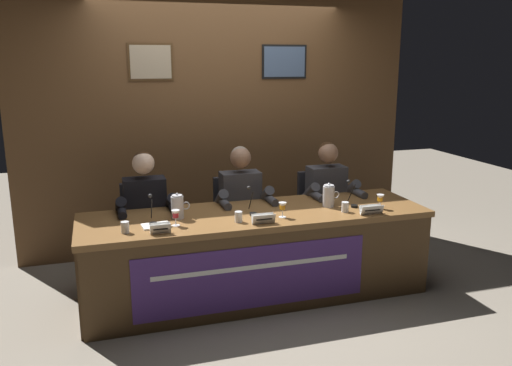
{
  "coord_description": "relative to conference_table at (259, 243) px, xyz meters",
  "views": [
    {
      "loc": [
        -1.23,
        -3.98,
        1.97
      ],
      "look_at": [
        0.0,
        0.0,
        0.98
      ],
      "focal_mm": 36.58,
      "sensor_mm": 36.0,
      "label": 1
    }
  ],
  "objects": [
    {
      "name": "water_cup_left",
      "position": [
        -1.07,
        -0.11,
        0.27
      ],
      "size": [
        0.06,
        0.06,
        0.08
      ],
      "color": "silver",
      "rests_on": "conference_table"
    },
    {
      "name": "conference_table",
      "position": [
        0.0,
        0.0,
        0.0
      ],
      "size": [
        2.88,
        0.85,
        0.73
      ],
      "color": "brown",
      "rests_on": "ground_plane"
    },
    {
      "name": "microphone_left",
      "position": [
        -0.85,
        0.05,
        0.31
      ],
      "size": [
        0.06,
        0.17,
        0.22
      ],
      "color": "black",
      "rests_on": "conference_table"
    },
    {
      "name": "chair_center",
      "position": [
        0.0,
        0.72,
        -0.07
      ],
      "size": [
        0.44,
        0.44,
        0.88
      ],
      "color": "black",
      "rests_on": "ground_plane"
    },
    {
      "name": "panelist_left",
      "position": [
        -0.86,
        0.52,
        0.2
      ],
      "size": [
        0.51,
        0.48,
        1.21
      ],
      "color": "black",
      "rests_on": "ground_plane"
    },
    {
      "name": "juice_glass_right",
      "position": [
        1.04,
        -0.1,
        0.32
      ],
      "size": [
        0.06,
        0.06,
        0.12
      ],
      "color": "white",
      "rests_on": "conference_table"
    },
    {
      "name": "microphone_center",
      "position": [
        -0.04,
        0.08,
        0.31
      ],
      "size": [
        0.06,
        0.17,
        0.22
      ],
      "color": "black",
      "rests_on": "conference_table"
    },
    {
      "name": "water_pitcher_left_side",
      "position": [
        -0.64,
        0.13,
        0.33
      ],
      "size": [
        0.15,
        0.1,
        0.21
      ],
      "color": "silver",
      "rests_on": "conference_table"
    },
    {
      "name": "wall_back_panelled",
      "position": [
        0.0,
        1.39,
        0.81
      ],
      "size": [
        4.08,
        0.14,
        2.6
      ],
      "color": "brown",
      "rests_on": "ground_plane"
    },
    {
      "name": "chair_left",
      "position": [
        -0.86,
        0.72,
        -0.07
      ],
      "size": [
        0.44,
        0.44,
        0.88
      ],
      "color": "black",
      "rests_on": "ground_plane"
    },
    {
      "name": "water_cup_right",
      "position": [
        0.72,
        -0.1,
        0.27
      ],
      "size": [
        0.06,
        0.06,
        0.08
      ],
      "color": "silver",
      "rests_on": "conference_table"
    },
    {
      "name": "water_cup_center",
      "position": [
        -0.21,
        -0.11,
        0.27
      ],
      "size": [
        0.06,
        0.06,
        0.08
      ],
      "color": "silver",
      "rests_on": "conference_table"
    },
    {
      "name": "nameplate_right",
      "position": [
        0.89,
        -0.23,
        0.27
      ],
      "size": [
        0.2,
        0.06,
        0.08
      ],
      "color": "white",
      "rests_on": "conference_table"
    },
    {
      "name": "panelist_center",
      "position": [
        0.0,
        0.52,
        0.2
      ],
      "size": [
        0.51,
        0.48,
        1.21
      ],
      "color": "black",
      "rests_on": "ground_plane"
    },
    {
      "name": "document_stack_left",
      "position": [
        -0.84,
        -0.03,
        0.24
      ],
      "size": [
        0.22,
        0.17,
        0.01
      ],
      "color": "white",
      "rests_on": "conference_table"
    },
    {
      "name": "nameplate_left",
      "position": [
        -0.82,
        -0.21,
        0.27
      ],
      "size": [
        0.15,
        0.06,
        0.08
      ],
      "color": "white",
      "rests_on": "conference_table"
    },
    {
      "name": "microphone_right",
      "position": [
        0.86,
        0.04,
        0.31
      ],
      "size": [
        0.06,
        0.17,
        0.22
      ],
      "color": "black",
      "rests_on": "conference_table"
    },
    {
      "name": "water_pitcher_right_side",
      "position": [
        0.65,
        0.09,
        0.33
      ],
      "size": [
        0.15,
        0.1,
        0.21
      ],
      "color": "silver",
      "rests_on": "conference_table"
    },
    {
      "name": "nameplate_center",
      "position": [
        -0.03,
        -0.2,
        0.27
      ],
      "size": [
        0.18,
        0.06,
        0.08
      ],
      "color": "white",
      "rests_on": "conference_table"
    },
    {
      "name": "ground_plane",
      "position": [
        0.0,
        0.11,
        -0.5
      ],
      "size": [
        12.0,
        12.0,
        0.0
      ],
      "primitive_type": "plane",
      "color": "gray"
    },
    {
      "name": "panelist_right",
      "position": [
        0.87,
        0.52,
        0.2
      ],
      "size": [
        0.51,
        0.48,
        1.21
      ],
      "color": "black",
      "rests_on": "ground_plane"
    },
    {
      "name": "juice_glass_left",
      "position": [
        -0.69,
        -0.06,
        0.32
      ],
      "size": [
        0.06,
        0.06,
        0.12
      ],
      "color": "white",
      "rests_on": "conference_table"
    },
    {
      "name": "chair_right",
      "position": [
        0.87,
        0.72,
        -0.07
      ],
      "size": [
        0.44,
        0.44,
        0.88
      ],
      "color": "black",
      "rests_on": "ground_plane"
    },
    {
      "name": "juice_glass_center",
      "position": [
        0.16,
        -0.09,
        0.32
      ],
      "size": [
        0.06,
        0.06,
        0.12
      ],
      "color": "white",
      "rests_on": "conference_table"
    }
  ]
}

